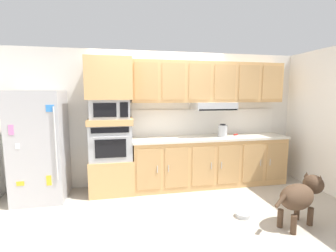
{
  "coord_description": "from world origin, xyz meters",
  "views": [
    {
      "loc": [
        -0.73,
        -3.39,
        1.69
      ],
      "look_at": [
        0.05,
        0.53,
        1.17
      ],
      "focal_mm": 25.37,
      "sensor_mm": 36.0,
      "label": 1
    }
  ],
  "objects": [
    {
      "name": "ground_plane",
      "position": [
        0.0,
        0.0,
        0.0
      ],
      "size": [
        9.6,
        9.6,
        0.0
      ],
      "primitive_type": "plane",
      "color": "#B2A899"
    },
    {
      "name": "back_kitchen_wall",
      "position": [
        0.0,
        1.11,
        1.25
      ],
      "size": [
        6.2,
        0.12,
        2.5
      ],
      "primitive_type": "cube",
      "color": "silver",
      "rests_on": "ground"
    },
    {
      "name": "side_panel_right",
      "position": [
        2.8,
        0.0,
        1.25
      ],
      "size": [
        0.12,
        7.1,
        2.5
      ],
      "primitive_type": "cube",
      "color": "white",
      "rests_on": "ground"
    },
    {
      "name": "refrigerator",
      "position": [
        -2.02,
        0.68,
        0.88
      ],
      "size": [
        0.76,
        0.73,
        1.76
      ],
      "color": "#ADADB2",
      "rests_on": "ground"
    },
    {
      "name": "oven_base_cabinet",
      "position": [
        -0.9,
        0.75,
        0.3
      ],
      "size": [
        0.74,
        0.62,
        0.6
      ],
      "primitive_type": "cube",
      "color": "tan",
      "rests_on": "ground"
    },
    {
      "name": "built_in_oven",
      "position": [
        -0.9,
        0.75,
        0.9
      ],
      "size": [
        0.7,
        0.62,
        0.6
      ],
      "color": "#A8AAAF",
      "rests_on": "oven_base_cabinet"
    },
    {
      "name": "appliance_mid_shelf",
      "position": [
        -0.9,
        0.75,
        1.25
      ],
      "size": [
        0.74,
        0.62,
        0.1
      ],
      "primitive_type": "cube",
      "color": "tan",
      "rests_on": "built_in_oven"
    },
    {
      "name": "microwave",
      "position": [
        -0.9,
        0.75,
        1.46
      ],
      "size": [
        0.64,
        0.54,
        0.32
      ],
      "color": "#A8AAAF",
      "rests_on": "appliance_mid_shelf"
    },
    {
      "name": "appliance_upper_cabinet",
      "position": [
        -0.9,
        0.75,
        1.96
      ],
      "size": [
        0.74,
        0.62,
        0.68
      ],
      "primitive_type": "cube",
      "color": "tan",
      "rests_on": "microwave"
    },
    {
      "name": "lower_cabinet_run",
      "position": [
        0.91,
        0.75,
        0.44
      ],
      "size": [
        2.88,
        0.63,
        0.88
      ],
      "color": "tan",
      "rests_on": "ground"
    },
    {
      "name": "countertop_slab",
      "position": [
        0.91,
        0.75,
        0.9
      ],
      "size": [
        2.92,
        0.64,
        0.04
      ],
      "primitive_type": "cube",
      "color": "silver",
      "rests_on": "lower_cabinet_run"
    },
    {
      "name": "backsplash_panel",
      "position": [
        0.91,
        1.04,
        1.17
      ],
      "size": [
        2.92,
        0.02,
        0.5
      ],
      "primitive_type": "cube",
      "color": "white",
      "rests_on": "countertop_slab"
    },
    {
      "name": "upper_cabinet_with_hood",
      "position": [
        0.91,
        0.87,
        1.9
      ],
      "size": [
        2.88,
        0.48,
        0.88
      ],
      "color": "tan",
      "rests_on": "backsplash_panel"
    },
    {
      "name": "screwdriver",
      "position": [
        1.46,
        0.8,
        0.93
      ],
      "size": [
        0.15,
        0.16,
        0.03
      ],
      "color": "red",
      "rests_on": "countertop_slab"
    },
    {
      "name": "electric_kettle",
      "position": [
        1.13,
        0.7,
        1.03
      ],
      "size": [
        0.17,
        0.17,
        0.24
      ],
      "color": "#A8AAAF",
      "rests_on": "countertop_slab"
    },
    {
      "name": "dog",
      "position": [
        1.54,
        -0.84,
        0.41
      ],
      "size": [
        0.99,
        0.51,
        0.64
      ],
      "rotation": [
        0.0,
        0.0,
        0.36
      ],
      "color": "#473323",
      "rests_on": "ground"
    },
    {
      "name": "dog_food_bowl",
      "position": [
        0.91,
        -0.53,
        0.03
      ],
      "size": [
        0.2,
        0.2,
        0.06
      ],
      "color": "#B2B7BC",
      "rests_on": "ground"
    }
  ]
}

